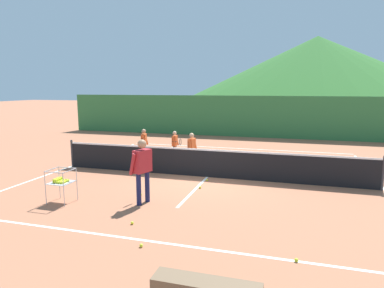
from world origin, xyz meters
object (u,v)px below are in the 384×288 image
at_px(student_1, 175,143).
at_px(tennis_ball_4, 207,180).
at_px(tennis_net, 207,163).
at_px(tennis_ball_0, 296,260).
at_px(ball_cart, 61,181).
at_px(tennis_ball_1, 141,245).
at_px(instructor, 142,165).
at_px(tennis_ball_2, 132,223).
at_px(student_2, 192,147).
at_px(student_0, 144,142).
at_px(tennis_ball_3, 200,187).
at_px(tennis_ball_5, 141,194).

height_order(student_1, tennis_ball_4, student_1).
relative_size(tennis_net, tennis_ball_0, 159.36).
distance_m(ball_cart, tennis_ball_0, 6.23).
distance_m(ball_cart, tennis_ball_1, 3.66).
xyz_separation_m(instructor, tennis_ball_2, (0.36, -1.39, -0.99)).
bearing_deg(student_1, tennis_ball_1, -75.26).
bearing_deg(student_2, tennis_ball_4, -58.99).
bearing_deg(student_2, tennis_net, -53.31).
distance_m(student_2, tennis_ball_1, 6.79).
bearing_deg(tennis_ball_1, tennis_ball_0, 5.28).
xyz_separation_m(ball_cart, tennis_ball_0, (6.02, -1.52, -0.56)).
distance_m(student_1, tennis_ball_2, 7.06).
height_order(student_1, student_2, student_2).
height_order(student_0, tennis_ball_2, student_0).
bearing_deg(student_0, tennis_ball_4, -35.67).
relative_size(instructor, student_1, 1.40).
relative_size(instructor, tennis_ball_3, 25.21).
bearing_deg(student_0, tennis_ball_0, -49.07).
height_order(student_2, tennis_ball_1, student_2).
distance_m(student_2, tennis_ball_4, 2.18).
height_order(instructor, tennis_ball_4, instructor).
bearing_deg(tennis_ball_2, tennis_net, 82.13).
distance_m(tennis_net, tennis_ball_0, 5.95).
relative_size(tennis_net, instructor, 6.32).
relative_size(student_1, tennis_ball_1, 18.01).
xyz_separation_m(ball_cart, tennis_ball_4, (3.23, 3.15, -0.56)).
bearing_deg(ball_cart, tennis_ball_1, -29.48).
height_order(tennis_net, tennis_ball_0, tennis_net).
relative_size(student_0, tennis_ball_2, 19.57).
bearing_deg(tennis_net, student_1, 129.97).
bearing_deg(student_0, tennis_ball_2, -67.86).
bearing_deg(student_0, student_1, 23.36).
xyz_separation_m(student_2, tennis_ball_0, (3.84, -6.41, -0.77)).
height_order(tennis_ball_0, tennis_ball_4, same).
height_order(tennis_net, tennis_ball_3, tennis_net).
relative_size(ball_cart, tennis_ball_4, 13.22).
distance_m(tennis_ball_4, tennis_ball_5, 2.48).
relative_size(instructor, student_2, 1.29).
distance_m(student_1, tennis_ball_1, 8.13).
bearing_deg(tennis_ball_3, tennis_ball_5, -141.67).
bearing_deg(tennis_ball_0, tennis_ball_5, 147.89).
bearing_deg(student_1, ball_cart, -100.19).
height_order(tennis_ball_0, tennis_ball_1, same).
bearing_deg(tennis_ball_2, tennis_ball_1, -55.20).
height_order(tennis_net, student_0, student_0).
height_order(tennis_ball_2, tennis_ball_3, same).
bearing_deg(tennis_ball_2, student_0, 112.14).
relative_size(student_1, tennis_ball_5, 18.01).
bearing_deg(tennis_ball_3, student_1, 119.45).
bearing_deg(tennis_ball_4, tennis_net, 103.68).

